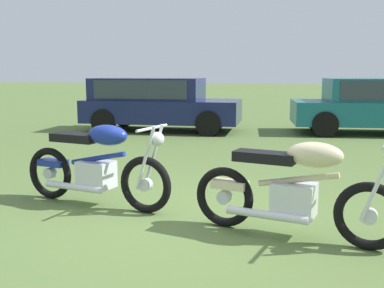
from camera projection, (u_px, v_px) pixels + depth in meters
ground_plane at (179, 217)px, 5.03m from camera, size 120.00×120.00×0.00m
motorcycle_blue at (96, 165)px, 5.40m from camera, size 2.04×0.68×1.02m
motorcycle_cream at (295, 189)px, 4.33m from camera, size 2.01×0.72×1.02m
car_navy at (156, 100)px, 12.39m from camera, size 4.31×2.14×1.43m
car_teal at (378, 103)px, 11.75m from camera, size 4.65×2.44×1.43m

